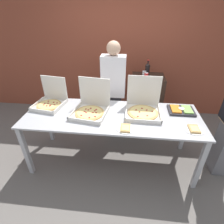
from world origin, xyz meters
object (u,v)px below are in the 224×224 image
pizza_box_far_left (50,101)px  person_guest_cap (113,91)px  paper_plate_front_right (194,129)px  soda_bottle (147,69)px  pizza_box_far_right (143,107)px  paper_plate_front_center (126,128)px  veggie_tray (181,110)px  soda_can_colored (146,76)px  soda_can_silver (144,74)px  pizza_box_near_left (91,108)px

pizza_box_far_left → person_guest_cap: person_guest_cap is taller
paper_plate_front_right → soda_bottle: size_ratio=0.80×
pizza_box_far_right → paper_plate_front_center: (-0.23, -0.44, -0.07)m
paper_plate_front_right → soda_bottle: (-0.52, 1.23, 0.35)m
paper_plate_front_right → person_guest_cap: bearing=139.3°
paper_plate_front_center → pizza_box_far_left: bearing=157.1°
veggie_tray → soda_can_colored: (-0.49, 0.60, 0.28)m
soda_can_silver → soda_can_colored: 0.10m
pizza_box_far_right → soda_can_colored: bearing=85.9°
pizza_box_far_left → person_guest_cap: size_ratio=0.28×
pizza_box_near_left → soda_can_silver: pizza_box_near_left is taller
soda_bottle → soda_can_silver: bearing=-123.2°
pizza_box_near_left → soda_can_silver: size_ratio=4.37×
pizza_box_near_left → soda_bottle: size_ratio=1.86×
pizza_box_far_left → soda_bottle: size_ratio=1.66×
pizza_box_near_left → veggie_tray: pizza_box_near_left is taller
pizza_box_far_right → person_guest_cap: bearing=131.1°
pizza_box_near_left → veggie_tray: bearing=15.9°
veggie_tray → soda_can_silver: (-0.52, 0.70, 0.28)m
pizza_box_far_right → soda_can_silver: pizza_box_far_right is taller
pizza_box_far_right → pizza_box_far_left: 1.40m
veggie_tray → pizza_box_far_right: bearing=-172.4°
pizza_box_near_left → person_guest_cap: bearing=78.0°
paper_plate_front_right → soda_can_silver: size_ratio=1.88×
paper_plate_front_right → soda_can_colored: size_ratio=1.88×
paper_plate_front_right → veggie_tray: (-0.06, 0.44, 0.01)m
pizza_box_far_left → paper_plate_front_right: (2.01, -0.42, -0.06)m
pizza_box_far_left → veggie_tray: pizza_box_far_left is taller
pizza_box_far_right → paper_plate_front_center: pizza_box_far_right is taller
soda_bottle → person_guest_cap: (-0.57, -0.28, -0.31)m
soda_bottle → soda_can_colored: 0.20m
veggie_tray → person_guest_cap: bearing=154.1°
veggie_tray → pizza_box_far_left: bearing=-179.5°
pizza_box_far_left → soda_can_colored: bearing=32.3°
paper_plate_front_right → soda_can_silver: soda_can_silver is taller
soda_bottle → soda_can_silver: 0.12m
pizza_box_near_left → soda_bottle: soda_bottle is taller
paper_plate_front_right → soda_bottle: 1.38m
paper_plate_front_center → soda_bottle: soda_bottle is taller
paper_plate_front_center → person_guest_cap: bearing=104.1°
pizza_box_far_left → soda_can_colored: size_ratio=3.92×
paper_plate_front_right → veggie_tray: bearing=97.5°
pizza_box_near_left → soda_can_colored: (0.80, 0.77, 0.22)m
pizza_box_far_left → veggie_tray: (1.95, 0.02, -0.05)m
veggie_tray → soda_bottle: (-0.47, 0.79, 0.34)m
pizza_box_far_right → paper_plate_front_center: 0.50m
paper_plate_front_right → soda_can_silver: (-0.58, 1.14, 0.29)m
soda_bottle → soda_can_silver: size_ratio=2.35×
soda_bottle → person_guest_cap: size_ratio=0.17×
paper_plate_front_center → soda_bottle: (0.32, 1.30, 0.35)m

